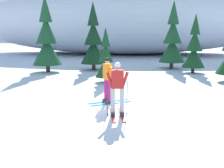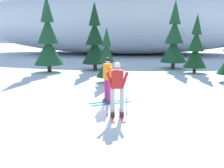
{
  "view_description": "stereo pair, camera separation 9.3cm",
  "coord_description": "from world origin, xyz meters",
  "px_view_note": "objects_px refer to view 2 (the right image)",
  "views": [
    {
      "loc": [
        0.93,
        -9.09,
        2.75
      ],
      "look_at": [
        -0.14,
        -0.06,
        0.95
      ],
      "focal_mm": 40.8,
      "sensor_mm": 36.0,
      "label": 1
    },
    {
      "loc": [
        1.02,
        -9.07,
        2.75
      ],
      "look_at": [
        -0.14,
        -0.06,
        0.95
      ],
      "focal_mm": 40.8,
      "sensor_mm": 36.0,
      "label": 2
    }
  ],
  "objects_px": {
    "pine_tree_far_left": "(48,40)",
    "pine_tree_center_left": "(107,60)",
    "pine_tree_left": "(95,42)",
    "pine_tree_right": "(196,49)",
    "skier_red_jacket": "(117,88)",
    "skier_orange_jacket": "(108,79)",
    "pine_tree_center_right": "(174,41)"
  },
  "relations": [
    {
      "from": "skier_orange_jacket",
      "to": "pine_tree_center_left",
      "type": "distance_m",
      "value": 4.54
    },
    {
      "from": "pine_tree_far_left",
      "to": "pine_tree_right",
      "type": "height_order",
      "value": "pine_tree_far_left"
    },
    {
      "from": "skier_orange_jacket",
      "to": "pine_tree_far_left",
      "type": "height_order",
      "value": "pine_tree_far_left"
    },
    {
      "from": "pine_tree_far_left",
      "to": "pine_tree_left",
      "type": "bearing_deg",
      "value": 25.13
    },
    {
      "from": "pine_tree_center_right",
      "to": "skier_orange_jacket",
      "type": "bearing_deg",
      "value": -108.72
    },
    {
      "from": "pine_tree_far_left",
      "to": "skier_orange_jacket",
      "type": "bearing_deg",
      "value": -55.32
    },
    {
      "from": "pine_tree_far_left",
      "to": "pine_tree_right",
      "type": "distance_m",
      "value": 10.46
    },
    {
      "from": "skier_orange_jacket",
      "to": "pine_tree_center_right",
      "type": "relative_size",
      "value": 0.35
    },
    {
      "from": "pine_tree_far_left",
      "to": "pine_tree_center_left",
      "type": "xyz_separation_m",
      "value": [
        4.75,
        -3.42,
        -0.98
      ]
    },
    {
      "from": "skier_red_jacket",
      "to": "pine_tree_far_left",
      "type": "relative_size",
      "value": 0.34
    },
    {
      "from": "pine_tree_center_left",
      "to": "pine_tree_center_right",
      "type": "xyz_separation_m",
      "value": [
        4.39,
        6.38,
        0.92
      ]
    },
    {
      "from": "pine_tree_center_left",
      "to": "pine_tree_center_right",
      "type": "bearing_deg",
      "value": 55.43
    },
    {
      "from": "pine_tree_center_left",
      "to": "pine_tree_center_right",
      "type": "height_order",
      "value": "pine_tree_center_right"
    },
    {
      "from": "skier_orange_jacket",
      "to": "pine_tree_right",
      "type": "height_order",
      "value": "pine_tree_right"
    },
    {
      "from": "pine_tree_left",
      "to": "pine_tree_center_right",
      "type": "xyz_separation_m",
      "value": [
        6.03,
        1.5,
        0.08
      ]
    },
    {
      "from": "skier_orange_jacket",
      "to": "pine_tree_center_left",
      "type": "bearing_deg",
      "value": 99.09
    },
    {
      "from": "skier_orange_jacket",
      "to": "pine_tree_left",
      "type": "bearing_deg",
      "value": 104.12
    },
    {
      "from": "pine_tree_far_left",
      "to": "pine_tree_center_left",
      "type": "relative_size",
      "value": 1.75
    },
    {
      "from": "skier_orange_jacket",
      "to": "pine_tree_left",
      "type": "distance_m",
      "value": 9.71
    },
    {
      "from": "pine_tree_left",
      "to": "pine_tree_right",
      "type": "height_order",
      "value": "pine_tree_left"
    },
    {
      "from": "skier_orange_jacket",
      "to": "pine_tree_right",
      "type": "relative_size",
      "value": 0.45
    },
    {
      "from": "pine_tree_far_left",
      "to": "pine_tree_right",
      "type": "bearing_deg",
      "value": 4.42
    },
    {
      "from": "skier_red_jacket",
      "to": "pine_tree_right",
      "type": "distance_m",
      "value": 11.22
    },
    {
      "from": "pine_tree_left",
      "to": "pine_tree_center_left",
      "type": "distance_m",
      "value": 5.21
    },
    {
      "from": "pine_tree_left",
      "to": "pine_tree_center_left",
      "type": "height_order",
      "value": "pine_tree_left"
    },
    {
      "from": "skier_red_jacket",
      "to": "skier_orange_jacket",
      "type": "bearing_deg",
      "value": 108.88
    },
    {
      "from": "skier_red_jacket",
      "to": "pine_tree_far_left",
      "type": "distance_m",
      "value": 11.3
    },
    {
      "from": "pine_tree_far_left",
      "to": "pine_tree_right",
      "type": "xyz_separation_m",
      "value": [
        10.41,
        0.81,
        -0.56
      ]
    },
    {
      "from": "pine_tree_center_right",
      "to": "pine_tree_center_left",
      "type": "bearing_deg",
      "value": -124.57
    },
    {
      "from": "pine_tree_left",
      "to": "pine_tree_right",
      "type": "bearing_deg",
      "value": -5.11
    },
    {
      "from": "pine_tree_left",
      "to": "pine_tree_center_left",
      "type": "xyz_separation_m",
      "value": [
        1.64,
        -4.88,
        -0.84
      ]
    },
    {
      "from": "skier_orange_jacket",
      "to": "pine_tree_far_left",
      "type": "bearing_deg",
      "value": 124.68
    }
  ]
}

